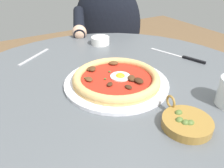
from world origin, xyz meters
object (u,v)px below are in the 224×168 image
at_px(dining_table, 112,130).
at_px(steak_knife, 185,57).
at_px(cafe_chair_diner, 108,50).
at_px(diner_person, 108,56).
at_px(fork_utensil, 34,57).
at_px(pizza_on_plate, 116,79).
at_px(ramekin_capers, 100,40).
at_px(olive_pan, 186,123).

bearing_deg(dining_table, steak_knife, 7.08).
bearing_deg(cafe_chair_diner, diner_person, -119.41).
bearing_deg(fork_utensil, steak_knife, -31.76).
bearing_deg(pizza_on_plate, cafe_chair_diner, 62.20).
bearing_deg(diner_person, pizza_on_plate, -117.50).
bearing_deg(steak_knife, ramekin_capers, 124.43).
xyz_separation_m(fork_utensil, diner_person, (0.51, 0.34, -0.24)).
bearing_deg(steak_knife, dining_table, -172.92).
xyz_separation_m(pizza_on_plate, fork_utensil, (-0.16, 0.33, -0.01)).
relative_size(ramekin_capers, cafe_chair_diner, 0.09).
bearing_deg(ramekin_capers, diner_person, 56.25).
bearing_deg(dining_table, diner_person, 61.43).
distance_m(steak_knife, diner_person, 0.69).
relative_size(olive_pan, fork_utensil, 0.99).
height_order(ramekin_capers, diner_person, diner_person).
bearing_deg(fork_utensil, olive_pan, -70.95).
bearing_deg(cafe_chair_diner, olive_pan, -110.28).
bearing_deg(steak_knife, diner_person, 87.55).
xyz_separation_m(ramekin_capers, diner_person, (0.23, 0.35, -0.25)).
bearing_deg(diner_person, fork_utensil, -146.50).
relative_size(pizza_on_plate, cafe_chair_diner, 0.37).
xyz_separation_m(dining_table, olive_pan, (0.06, -0.23, 0.18)).
xyz_separation_m(steak_knife, ramekin_capers, (-0.20, 0.30, 0.01)).
relative_size(steak_knife, diner_person, 0.19).
distance_m(ramekin_capers, diner_person, 0.49).
relative_size(dining_table, cafe_chair_diner, 1.26).
height_order(fork_utensil, cafe_chair_diner, cafe_chair_diner).
relative_size(dining_table, pizza_on_plate, 3.35).
xyz_separation_m(dining_table, fork_utensil, (-0.14, 0.34, 0.17)).
bearing_deg(fork_utensil, ramekin_capers, -0.99).
bearing_deg(pizza_on_plate, steak_knife, 5.68).
distance_m(diner_person, cafe_chair_diner, 0.14).
height_order(dining_table, diner_person, diner_person).
xyz_separation_m(pizza_on_plate, olive_pan, (0.04, -0.24, -0.00)).
bearing_deg(steak_knife, cafe_chair_diner, 82.73).
relative_size(ramekin_capers, fork_utensil, 0.56).
height_order(ramekin_capers, olive_pan, olive_pan).
distance_m(pizza_on_plate, olive_pan, 0.25).
xyz_separation_m(dining_table, ramekin_capers, (0.14, 0.34, 0.18)).
height_order(steak_knife, ramekin_capers, ramekin_capers).
relative_size(dining_table, diner_person, 0.91).
height_order(ramekin_capers, fork_utensil, ramekin_capers).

